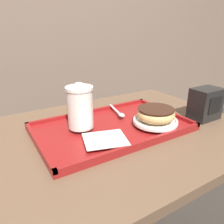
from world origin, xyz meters
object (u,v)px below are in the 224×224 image
at_px(spoon, 119,113).
at_px(napkin_dispenser, 205,104).
at_px(coffee_cup_front, 80,107).
at_px(donut_chocolate_glazed, 156,114).

distance_m(spoon, napkin_dispenser, 0.33).
bearing_deg(coffee_cup_front, spoon, 8.86).
bearing_deg(napkin_dispenser, spoon, 151.87).
distance_m(donut_chocolate_glazed, napkin_dispenser, 0.23).
xyz_separation_m(donut_chocolate_glazed, spoon, (-0.06, 0.13, -0.03)).
bearing_deg(donut_chocolate_glazed, coffee_cup_front, 155.95).
relative_size(coffee_cup_front, donut_chocolate_glazed, 1.15).
relative_size(coffee_cup_front, spoon, 1.00).
bearing_deg(spoon, donut_chocolate_glazed, 38.03).
relative_size(donut_chocolate_glazed, napkin_dispenser, 1.07).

